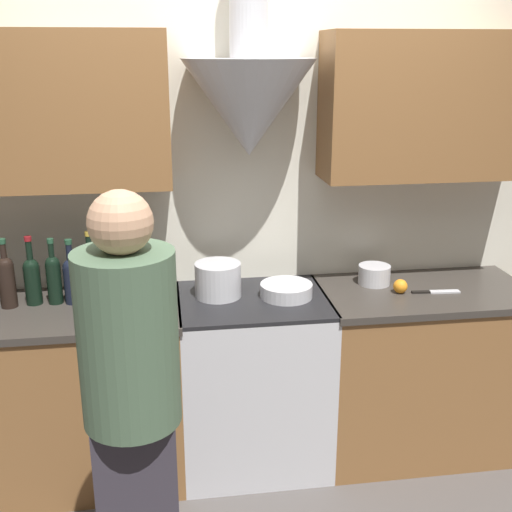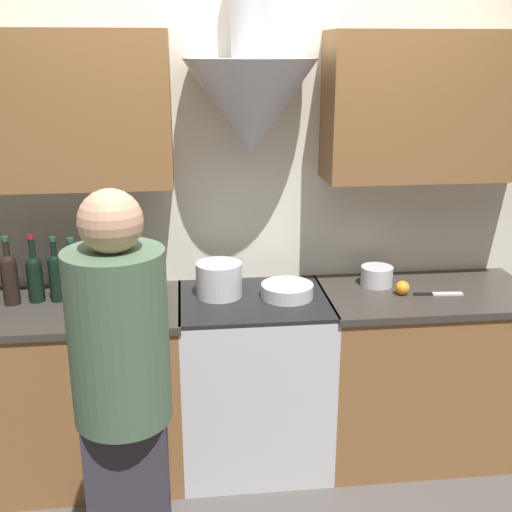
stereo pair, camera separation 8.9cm
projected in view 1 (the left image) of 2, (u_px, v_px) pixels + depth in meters
The scene contains 18 objects.
ground_plane at pixel (264, 500), 3.08m from camera, with size 12.00×12.00×0.00m, color #4C4744.
wall_back at pixel (241, 173), 3.20m from camera, with size 8.40×0.62×2.60m.
counter_left at pixel (61, 394), 3.14m from camera, with size 1.20×0.62×0.90m.
counter_right at pixel (419, 369), 3.39m from camera, with size 1.07×0.62×0.90m.
stove_range at pixel (253, 380), 3.27m from camera, with size 0.73×0.60×0.90m.
wine_bottle_3 at pixel (7, 279), 2.99m from camera, with size 0.08×0.08×0.33m.
wine_bottle_4 at pixel (32, 278), 3.03m from camera, with size 0.08×0.08×0.33m.
wine_bottle_5 at pixel (54, 277), 3.04m from camera, with size 0.07×0.07×0.32m.
wine_bottle_6 at pixel (72, 278), 3.04m from camera, with size 0.08×0.08×0.32m.
wine_bottle_7 at pixel (91, 272), 3.07m from camera, with size 0.07×0.07×0.35m.
wine_bottle_8 at pixel (109, 275), 3.07m from camera, with size 0.07×0.07×0.33m.
wine_bottle_9 at pixel (126, 272), 3.07m from camera, with size 0.07×0.07×0.35m.
stock_pot at pixel (218, 280), 3.14m from camera, with size 0.23×0.23×0.17m.
mixing_bowl at pixel (286, 290), 3.14m from camera, with size 0.26×0.26×0.07m.
orange_fruit at pixel (400, 286), 3.19m from camera, with size 0.07×0.07×0.07m.
saucepan at pixel (374, 275), 3.32m from camera, with size 0.16×0.16×0.10m.
chefs_knife at pixel (436, 292), 3.21m from camera, with size 0.24×0.05×0.01m.
person_foreground_left at pixel (133, 416), 2.07m from camera, with size 0.31×0.31×1.68m.
Camera 1 is at (-0.41, -2.53, 2.06)m, focal length 45.00 mm.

